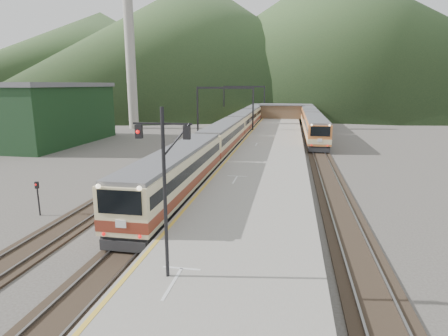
# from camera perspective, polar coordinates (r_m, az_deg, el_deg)

# --- Properties ---
(track_main) EXTENTS (2.60, 200.00, 0.23)m
(track_main) POSITION_cam_1_polar(r_m,az_deg,el_deg) (47.75, 0.37, 2.64)
(track_main) COLOR black
(track_main) RESTS_ON ground
(track_far) EXTENTS (2.60, 200.00, 0.23)m
(track_far) POSITION_cam_1_polar(r_m,az_deg,el_deg) (48.84, -5.42, 2.81)
(track_far) COLOR black
(track_far) RESTS_ON ground
(track_second) EXTENTS (2.60, 200.00, 0.23)m
(track_second) POSITION_cam_1_polar(r_m,az_deg,el_deg) (47.21, 14.27, 2.13)
(track_second) COLOR black
(track_second) RESTS_ON ground
(platform) EXTENTS (8.00, 100.00, 1.00)m
(platform) POSITION_cam_1_polar(r_m,az_deg,el_deg) (45.10, 6.97, 2.51)
(platform) COLOR gray
(platform) RESTS_ON ground
(gantry_near) EXTENTS (9.55, 0.25, 8.00)m
(gantry_near) POSITION_cam_1_polar(r_m,az_deg,el_deg) (62.35, 0.14, 10.10)
(gantry_near) COLOR black
(gantry_near) RESTS_ON ground
(gantry_far) EXTENTS (9.55, 0.25, 8.00)m
(gantry_far) POSITION_cam_1_polar(r_m,az_deg,el_deg) (87.06, 3.06, 10.82)
(gantry_far) COLOR black
(gantry_far) RESTS_ON ground
(warehouse) EXTENTS (14.50, 20.50, 8.60)m
(warehouse) POSITION_cam_1_polar(r_m,az_deg,el_deg) (60.41, -26.68, 7.48)
(warehouse) COLOR black
(warehouse) RESTS_ON ground
(smokestack) EXTENTS (1.80, 1.80, 30.00)m
(smokestack) POSITION_cam_1_polar(r_m,az_deg,el_deg) (74.92, -14.13, 17.38)
(smokestack) COLOR #9E998E
(smokestack) RESTS_ON ground
(station_shed) EXTENTS (9.40, 4.40, 3.10)m
(station_shed) POSITION_cam_1_polar(r_m,az_deg,el_deg) (84.57, 8.62, 8.59)
(station_shed) COLOR brown
(station_shed) RESTS_ON platform
(hill_a) EXTENTS (180.00, 180.00, 60.00)m
(hill_a) POSITION_cam_1_polar(r_m,az_deg,el_deg) (203.27, -3.75, 18.76)
(hill_a) COLOR #2B4526
(hill_a) RESTS_ON ground
(hill_b) EXTENTS (220.00, 220.00, 75.00)m
(hill_b) POSITION_cam_1_polar(r_m,az_deg,el_deg) (239.14, 16.30, 19.19)
(hill_b) COLOR #2B4526
(hill_b) RESTS_ON ground
(hill_d) EXTENTS (200.00, 200.00, 55.00)m
(hill_d) POSITION_cam_1_polar(r_m,az_deg,el_deg) (278.26, -17.96, 16.03)
(hill_d) COLOR #2B4526
(hill_d) RESTS_ON ground
(main_train) EXTENTS (2.77, 75.95, 3.38)m
(main_train) POSITION_cam_1_polar(r_m,az_deg,el_deg) (55.00, 1.75, 5.92)
(main_train) COLOR beige
(main_train) RESTS_ON track_main
(second_train) EXTENTS (2.84, 58.23, 3.46)m
(second_train) POSITION_cam_1_polar(r_m,az_deg,el_deg) (75.67, 12.90, 7.49)
(second_train) COLOR orange
(second_train) RESTS_ON track_second
(signal_mast) EXTENTS (2.20, 0.23, 6.60)m
(signal_mast) POSITION_cam_1_polar(r_m,az_deg,el_deg) (14.05, -9.09, -1.29)
(signal_mast) COLOR black
(signal_mast) RESTS_ON platform
(short_signal_b) EXTENTS (0.26, 0.23, 2.27)m
(short_signal_b) POSITION_cam_1_polar(r_m,az_deg,el_deg) (36.18, -8.16, 1.51)
(short_signal_b) COLOR black
(short_signal_b) RESTS_ON ground
(short_signal_c) EXTENTS (0.23, 0.17, 2.27)m
(short_signal_c) POSITION_cam_1_polar(r_m,az_deg,el_deg) (27.03, -26.51, -3.54)
(short_signal_c) COLOR black
(short_signal_c) RESTS_ON ground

